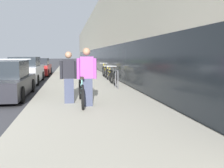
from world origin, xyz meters
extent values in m
cube|color=#A39E8E|center=(5.50, 21.00, 0.08)|extent=(4.22, 70.00, 0.16)
cube|color=beige|center=(12.66, 29.00, 3.48)|extent=(10.00, 70.00, 6.97)
cube|color=#1E2328|center=(7.70, 29.00, 1.25)|extent=(0.10, 63.00, 2.20)
torus|color=black|center=(5.07, 3.15, 0.52)|extent=(0.06, 0.73, 0.73)
torus|color=black|center=(5.07, 1.43, 0.52)|extent=(0.06, 0.73, 0.73)
cylinder|color=#7AD1C6|center=(5.07, 2.29, 0.74)|extent=(0.04, 1.46, 0.04)
cylinder|color=#7AD1C6|center=(5.07, 1.95, 0.64)|extent=(0.04, 0.87, 0.34)
cylinder|color=#7AD1C6|center=(5.07, 1.74, 0.89)|extent=(0.03, 0.03, 0.30)
cube|color=black|center=(5.07, 1.74, 1.04)|extent=(0.11, 0.22, 0.05)
cylinder|color=#7AD1C6|center=(5.07, 3.01, 0.90)|extent=(0.03, 0.03, 0.32)
cylinder|color=silver|center=(5.07, 3.01, 1.06)|extent=(0.52, 0.03, 0.03)
cube|color=#33384C|center=(5.23, 1.98, 0.58)|extent=(0.33, 0.23, 0.85)
cube|color=#933D93|center=(5.23, 1.98, 1.33)|extent=(0.40, 0.23, 0.65)
cylinder|color=#933D93|center=(4.98, 1.98, 1.30)|extent=(0.10, 0.10, 0.61)
cylinder|color=#933D93|center=(5.48, 1.98, 1.30)|extent=(0.10, 0.10, 0.61)
sphere|color=#936B51|center=(5.23, 1.98, 1.81)|extent=(0.23, 0.23, 0.23)
cube|color=#33384C|center=(4.70, 2.54, 0.55)|extent=(0.31, 0.22, 0.80)
cube|color=black|center=(4.70, 2.54, 1.26)|extent=(0.37, 0.22, 0.61)
cylinder|color=black|center=(4.46, 2.54, 1.23)|extent=(0.10, 0.10, 0.58)
cylinder|color=black|center=(4.93, 2.54, 1.23)|extent=(0.10, 0.10, 0.58)
sphere|color=#936B51|center=(4.70, 2.54, 1.71)|extent=(0.22, 0.22, 0.22)
cylinder|color=#4C4C51|center=(6.91, 5.60, 0.57)|extent=(0.05, 0.05, 0.82)
cylinder|color=#4C4C51|center=(6.91, 6.15, 0.57)|extent=(0.05, 0.05, 0.82)
cylinder|color=#4C4C51|center=(6.91, 5.88, 0.98)|extent=(0.05, 0.55, 0.05)
torus|color=black|center=(6.98, 7.75, 0.53)|extent=(0.06, 0.76, 0.76)
torus|color=black|center=(6.98, 6.71, 0.53)|extent=(0.06, 0.76, 0.76)
cylinder|color=black|center=(6.98, 7.23, 0.76)|extent=(0.04, 0.88, 0.04)
cylinder|color=black|center=(6.98, 7.02, 0.66)|extent=(0.04, 0.54, 0.34)
cylinder|color=black|center=(6.98, 6.90, 0.92)|extent=(0.03, 0.03, 0.31)
cube|color=black|center=(6.98, 6.90, 1.08)|extent=(0.11, 0.22, 0.05)
cylinder|color=black|center=(6.98, 7.67, 0.93)|extent=(0.03, 0.03, 0.33)
cylinder|color=silver|center=(6.98, 7.67, 1.09)|extent=(0.52, 0.03, 0.03)
torus|color=black|center=(7.08, 9.84, 0.50)|extent=(0.06, 0.69, 0.69)
torus|color=black|center=(7.08, 8.77, 0.50)|extent=(0.06, 0.69, 0.69)
cylinder|color=yellow|center=(7.08, 9.31, 0.71)|extent=(0.04, 0.91, 0.04)
cylinder|color=yellow|center=(7.08, 9.09, 0.61)|extent=(0.04, 0.55, 0.32)
cylinder|color=yellow|center=(7.08, 8.97, 0.85)|extent=(0.03, 0.03, 0.29)
cube|color=black|center=(7.08, 8.97, 1.00)|extent=(0.11, 0.22, 0.05)
cylinder|color=yellow|center=(7.08, 9.76, 0.86)|extent=(0.03, 0.03, 0.30)
cylinder|color=silver|center=(7.08, 9.76, 1.01)|extent=(0.52, 0.03, 0.03)
torus|color=black|center=(7.14, 12.15, 0.54)|extent=(0.06, 0.77, 0.77)
torus|color=black|center=(7.14, 11.19, 0.54)|extent=(0.06, 0.77, 0.77)
cylinder|color=yellow|center=(7.14, 11.67, 0.78)|extent=(0.04, 0.82, 0.04)
cylinder|color=yellow|center=(7.14, 11.48, 0.67)|extent=(0.04, 0.50, 0.35)
cylinder|color=yellow|center=(7.14, 11.36, 0.94)|extent=(0.03, 0.03, 0.32)
cube|color=black|center=(7.14, 11.36, 1.10)|extent=(0.11, 0.22, 0.05)
cylinder|color=yellow|center=(7.14, 12.07, 0.94)|extent=(0.03, 0.03, 0.34)
cylinder|color=silver|center=(7.14, 12.07, 1.11)|extent=(0.52, 0.03, 0.03)
cube|color=black|center=(2.22, 4.93, 0.48)|extent=(1.70, 4.48, 0.66)
cube|color=#1E2328|center=(2.22, 4.93, 1.14)|extent=(1.46, 2.24, 0.67)
cylinder|color=silver|center=(2.22, 5.42, 1.53)|extent=(1.82, 0.04, 0.04)
cylinder|color=silver|center=(2.22, 4.44, 1.53)|extent=(1.82, 0.04, 0.04)
cylinder|color=black|center=(3.00, 6.27, 0.30)|extent=(0.22, 0.60, 0.60)
cylinder|color=black|center=(3.00, 3.58, 0.30)|extent=(0.22, 0.60, 0.60)
cube|color=silver|center=(2.10, 10.30, 0.59)|extent=(1.75, 4.66, 0.88)
cube|color=#1E2328|center=(2.10, 10.30, 1.30)|extent=(1.51, 2.33, 0.55)
cylinder|color=black|center=(1.29, 11.70, 0.30)|extent=(0.22, 0.60, 0.60)
cylinder|color=black|center=(2.91, 11.70, 0.30)|extent=(0.22, 0.60, 0.60)
cylinder|color=black|center=(1.29, 8.91, 0.30)|extent=(0.22, 0.60, 0.60)
cylinder|color=black|center=(2.91, 8.91, 0.30)|extent=(0.22, 0.60, 0.60)
cube|color=maroon|center=(2.20, 15.79, 0.52)|extent=(1.86, 4.46, 0.73)
cube|color=#1E2328|center=(2.20, 15.79, 1.16)|extent=(1.60, 2.23, 0.55)
cylinder|color=black|center=(1.33, 17.12, 0.30)|extent=(0.22, 0.60, 0.60)
cylinder|color=black|center=(3.06, 17.12, 0.30)|extent=(0.22, 0.60, 0.60)
cylinder|color=black|center=(1.33, 14.45, 0.30)|extent=(0.22, 0.60, 0.60)
cylinder|color=black|center=(3.06, 14.45, 0.30)|extent=(0.22, 0.60, 0.60)
camera|label=1|loc=(4.71, -5.55, 1.71)|focal=40.00mm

